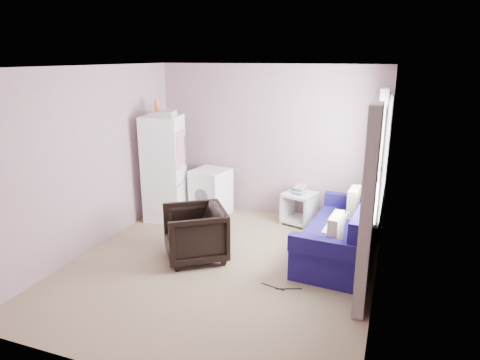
# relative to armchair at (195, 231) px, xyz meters

# --- Properties ---
(room) EXTENTS (3.84, 4.24, 2.54)m
(room) POSITION_rel_armchair_xyz_m (0.42, -0.08, 0.86)
(room) COLOR #998364
(room) RESTS_ON ground
(armchair) EXTENTS (1.03, 1.04, 0.79)m
(armchair) POSITION_rel_armchair_xyz_m (0.00, 0.00, 0.00)
(armchair) COLOR black
(armchair) RESTS_ON ground
(fridge) EXTENTS (0.70, 0.70, 1.95)m
(fridge) POSITION_rel_armchair_xyz_m (-1.11, 1.18, 0.48)
(fridge) COLOR white
(fridge) RESTS_ON ground
(washing_machine) EXTENTS (0.64, 0.64, 0.78)m
(washing_machine) POSITION_rel_armchair_xyz_m (-0.48, 1.61, 0.01)
(washing_machine) COLOR white
(washing_machine) RESTS_ON ground
(side_table) EXTENTS (0.57, 0.57, 0.63)m
(side_table) POSITION_rel_armchair_xyz_m (1.02, 1.71, -0.10)
(side_table) COLOR silver
(side_table) RESTS_ON ground
(sofa) EXTENTS (1.00, 1.96, 0.85)m
(sofa) POSITION_rel_armchair_xyz_m (1.86, 0.72, -0.08)
(sofa) COLOR navy
(sofa) RESTS_ON ground
(window_dressing) EXTENTS (0.17, 2.62, 2.18)m
(window_dressing) POSITION_rel_armchair_xyz_m (2.18, 0.61, 0.71)
(window_dressing) COLOR white
(window_dressing) RESTS_ON ground
(floor_cables) EXTENTS (0.48, 0.13, 0.01)m
(floor_cables) POSITION_rel_armchair_xyz_m (1.28, -0.36, -0.39)
(floor_cables) COLOR black
(floor_cables) RESTS_ON ground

